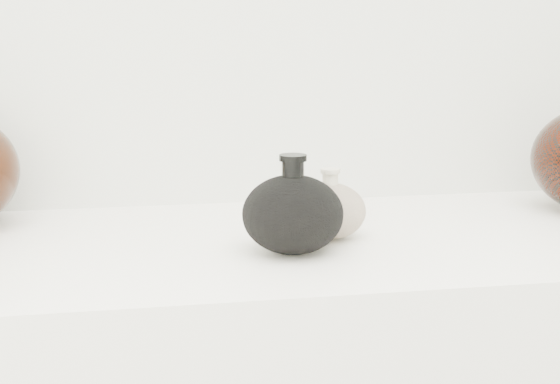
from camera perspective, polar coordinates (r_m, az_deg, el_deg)
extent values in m
cube|color=white|center=(1.11, 1.31, -4.13)|extent=(1.20, 0.50, 0.03)
ellipsoid|color=black|center=(1.02, 0.94, -1.65)|extent=(0.14, 0.14, 0.10)
cylinder|color=black|center=(1.01, 0.95, 1.66)|extent=(0.03, 0.03, 0.03)
cylinder|color=black|center=(1.01, 0.95, 2.53)|extent=(0.04, 0.04, 0.01)
ellipsoid|color=beige|center=(1.10, 3.67, -1.39)|extent=(0.11, 0.11, 0.08)
cylinder|color=beige|center=(1.09, 3.70, 0.94)|extent=(0.02, 0.02, 0.02)
cylinder|color=beige|center=(1.09, 3.71, 1.55)|extent=(0.03, 0.03, 0.01)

